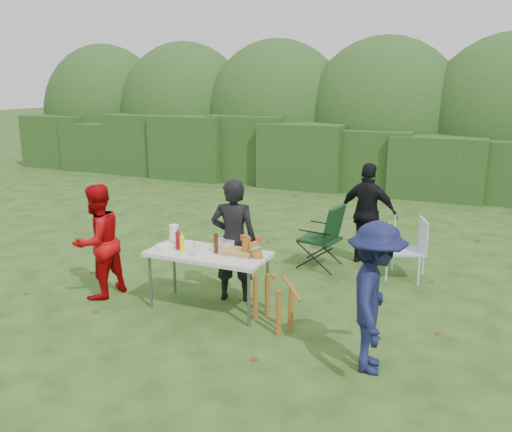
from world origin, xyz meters
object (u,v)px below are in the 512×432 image
at_px(camping_chair, 320,235).
at_px(lawn_chair, 406,248).
at_px(child, 375,298).
at_px(paper_towel_roll, 174,235).
at_px(beer_bottle, 216,243).
at_px(ketchup_bottle, 178,241).
at_px(folding_table, 208,256).
at_px(person_black_puffy, 368,214).
at_px(person_red_jacket, 98,242).
at_px(dog, 273,288).
at_px(mustard_bottle, 182,244).
at_px(person_cook, 234,240).

relative_size(camping_chair, lawn_chair, 1.12).
height_order(child, paper_towel_roll, child).
bearing_deg(beer_bottle, paper_towel_roll, 172.13).
xyz_separation_m(beer_bottle, paper_towel_roll, (-0.66, 0.09, 0.01)).
distance_m(ketchup_bottle, paper_towel_roll, 0.21).
height_order(folding_table, beer_bottle, beer_bottle).
distance_m(person_black_puffy, camping_chair, 0.84).
bearing_deg(person_red_jacket, ketchup_bottle, 109.03).
bearing_deg(ketchup_bottle, dog, -4.22).
xyz_separation_m(folding_table, paper_towel_roll, (-0.55, 0.11, 0.18)).
bearing_deg(mustard_bottle, person_cook, 46.71).
xyz_separation_m(child, paper_towel_roll, (-2.74, 0.75, 0.11)).
height_order(dog, beer_bottle, beer_bottle).
height_order(lawn_chair, beer_bottle, beer_bottle).
bearing_deg(beer_bottle, mustard_bottle, -163.00).
bearing_deg(paper_towel_roll, beer_bottle, -7.87).
height_order(person_red_jacket, person_black_puffy, person_black_puffy).
bearing_deg(lawn_chair, person_red_jacket, 12.08).
distance_m(folding_table, camping_chair, 2.22).
height_order(person_red_jacket, lawn_chair, person_red_jacket).
bearing_deg(person_cook, mustard_bottle, 30.92).
height_order(person_black_puffy, paper_towel_roll, person_black_puffy).
xyz_separation_m(person_cook, person_black_puffy, (1.24, 2.17, -0.02)).
height_order(child, mustard_bottle, child).
xyz_separation_m(lawn_chair, paper_towel_roll, (-2.64, -1.99, 0.43)).
distance_m(child, ketchup_bottle, 2.66).
xyz_separation_m(ketchup_bottle, paper_towel_roll, (-0.15, 0.15, 0.02)).
bearing_deg(camping_chair, dog, 102.10).
height_order(folding_table, person_cook, person_cook).
height_order(folding_table, dog, dog).
bearing_deg(person_black_puffy, mustard_bottle, 63.80).
relative_size(person_cook, dog, 1.64).
bearing_deg(ketchup_bottle, folding_table, 5.47).
bearing_deg(beer_bottle, person_black_puffy, 62.89).
height_order(person_cook, child, person_cook).
height_order(child, camping_chair, child).
distance_m(person_cook, camping_chair, 1.82).
bearing_deg(beer_bottle, camping_chair, 71.30).
height_order(person_cook, mustard_bottle, person_cook).
bearing_deg(dog, person_cook, -0.34).
relative_size(folding_table, child, 0.99).
height_order(folding_table, camping_chair, camping_chair).
distance_m(person_red_jacket, lawn_chair, 4.29).
distance_m(folding_table, dog, 0.95).
distance_m(beer_bottle, paper_towel_roll, 0.66).
bearing_deg(child, folding_table, 64.40).
bearing_deg(person_red_jacket, person_black_puffy, 142.93).
xyz_separation_m(folding_table, mustard_bottle, (-0.30, -0.11, 0.15)).
bearing_deg(beer_bottle, person_red_jacket, -171.23).
bearing_deg(dog, child, -167.47).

